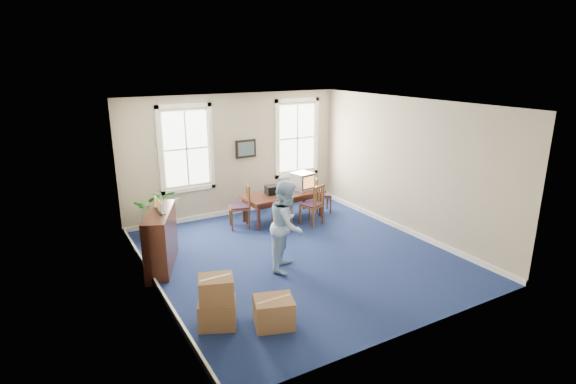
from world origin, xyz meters
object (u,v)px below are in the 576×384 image
conference_table (283,206)px  potted_plant (159,211)px  crt_tv (302,181)px  man (287,225)px  credenza (161,237)px  chair_near_left (282,214)px  cardboard_boxes (227,294)px

conference_table → potted_plant: 3.11m
conference_table → crt_tv: bearing=0.8°
man → credenza: man is taller
crt_tv → chair_near_left: size_ratio=0.64×
crt_tv → cardboard_boxes: 5.26m
crt_tv → conference_table: bearing=172.6°
credenza → cardboard_boxes: size_ratio=1.01×
potted_plant → cardboard_boxes: bearing=-90.1°
crt_tv → credenza: 4.29m
chair_near_left → man: size_ratio=0.47×
crt_tv → credenza: credenza is taller
credenza → potted_plant: (0.41, 1.70, -0.02)m
credenza → cardboard_boxes: 2.50m
chair_near_left → man: (-0.89, -1.82, 0.48)m
chair_near_left → cardboard_boxes: 3.97m
crt_tv → chair_near_left: bearing=-155.8°
conference_table → chair_near_left: 0.83m
cardboard_boxes → credenza: bearing=99.3°
cardboard_boxes → chair_near_left: bearing=48.2°
conference_table → chair_near_left: (-0.43, -0.71, 0.06)m
man → crt_tv: bearing=4.1°
potted_plant → credenza: bearing=-103.5°
man → cardboard_boxes: size_ratio=1.17×
crt_tv → potted_plant: size_ratio=0.46×
conference_table → cardboard_boxes: 4.79m
crt_tv → man: size_ratio=0.30×
crt_tv → credenza: (-4.09, -1.26, -0.33)m
chair_near_left → cardboard_boxes: bearing=39.3°
conference_table → potted_plant: size_ratio=1.77×
cardboard_boxes → conference_table: bearing=50.1°
man → cardboard_boxes: man is taller
cardboard_boxes → man: bearing=33.2°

